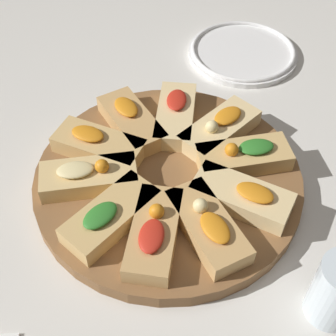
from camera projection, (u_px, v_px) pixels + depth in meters
ground_plane at (168, 185)px, 0.70m from camera, size 3.00×3.00×0.00m
serving_board at (168, 179)px, 0.69m from camera, size 0.39×0.39×0.02m
focaccia_slice_0 at (244, 156)px, 0.68m from camera, size 0.14×0.08×0.04m
focaccia_slice_1 at (220, 129)px, 0.72m from camera, size 0.15×0.11×0.04m
focaccia_slice_2 at (176, 115)px, 0.74m from camera, size 0.11×0.15×0.04m
focaccia_slice_3 at (131, 121)px, 0.73m from camera, size 0.08×0.14×0.04m
focaccia_slice_4 at (98, 145)px, 0.70m from camera, size 0.14×0.13×0.04m
focaccia_slice_5 at (89, 176)px, 0.66m from camera, size 0.14×0.08×0.04m
focaccia_slice_6 at (110, 216)px, 0.61m from camera, size 0.15×0.11×0.04m
focaccia_slice_7 at (154, 233)px, 0.59m from camera, size 0.11×0.15×0.04m
focaccia_slice_8 at (208, 226)px, 0.60m from camera, size 0.07×0.14×0.04m
focaccia_slice_9 at (242, 196)px, 0.63m from camera, size 0.13×0.14×0.04m
plate_right at (243, 52)px, 0.91m from camera, size 0.21×0.21×0.02m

